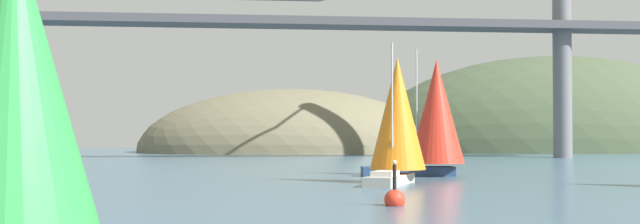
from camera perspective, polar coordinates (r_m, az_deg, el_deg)
The scene contains 7 objects.
headland_right at distance 165.73m, azimuth 17.21°, elevation -2.78°, with size 81.39×44.00×39.17m, color #425138.
headland_center at distance 152.36m, azimuth -2.14°, elevation -2.97°, with size 60.25×44.00×24.88m, color #6B664C.
suspension_bridge at distance 113.38m, azimuth -3.17°, elevation 7.19°, with size 122.82×6.00×44.21m.
sailboat_green_sail at distance 23.73m, azimuth -21.95°, elevation 1.72°, with size 8.27×8.23×10.05m.
sailboat_orange_sail at distance 58.64m, azimuth 5.73°, elevation -0.44°, with size 6.47×8.87×10.49m.
sailboat_scarlet_sail at distance 68.38m, azimuth 8.50°, elevation -0.25°, with size 9.22×5.08×11.19m.
channel_buoy at distance 40.65m, azimuth 5.56°, elevation -6.41°, with size 1.10×1.10×2.64m.
Camera 1 is at (-6.18, -16.90, 3.84)m, focal length 43.14 mm.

